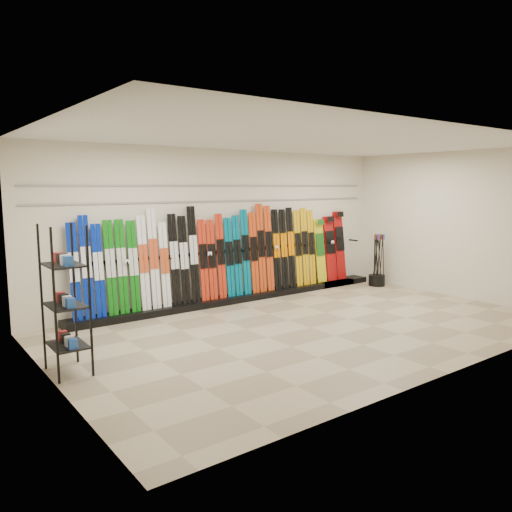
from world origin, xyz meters
TOP-DOWN VIEW (x-y plane):
  - floor at (0.00, 0.00)m, footprint 8.00×8.00m
  - back_wall at (0.00, 2.50)m, footprint 8.00×0.00m
  - left_wall at (-4.00, 0.00)m, footprint 0.00×5.00m
  - right_wall at (4.00, 0.00)m, footprint 0.00×5.00m
  - ceiling at (0.00, 0.00)m, footprint 8.00×8.00m
  - ski_rack_base at (0.22, 2.28)m, footprint 8.00×0.40m
  - skis at (-0.43, 2.31)m, footprint 5.37×0.20m
  - snowboards at (2.78, 2.36)m, footprint 0.91×0.24m
  - accessory_rack at (-3.75, 0.35)m, footprint 0.40×0.60m
  - pole_bin at (3.60, 1.64)m, footprint 0.37×0.37m
  - ski_poles at (3.58, 1.62)m, footprint 0.35×0.28m
  - slatwall_rail_0 at (0.00, 2.48)m, footprint 7.60×0.02m
  - slatwall_rail_1 at (0.00, 2.48)m, footprint 7.60×0.02m

SIDE VIEW (x-z plane):
  - floor at x=0.00m, z-range 0.00..0.00m
  - ski_rack_base at x=0.22m, z-range 0.00..0.12m
  - pole_bin at x=3.60m, z-range 0.00..0.25m
  - ski_poles at x=3.58m, z-range 0.02..1.20m
  - snowboards at x=2.78m, z-range 0.08..1.66m
  - accessory_rack at x=-3.75m, z-range 0.00..1.84m
  - skis at x=-0.43m, z-range 0.04..1.85m
  - back_wall at x=0.00m, z-range -2.50..5.50m
  - left_wall at x=-4.00m, z-range -1.00..4.00m
  - right_wall at x=4.00m, z-range -1.00..4.00m
  - slatwall_rail_0 at x=0.00m, z-range 1.98..2.02m
  - slatwall_rail_1 at x=0.00m, z-range 2.28..2.31m
  - ceiling at x=0.00m, z-range 3.00..3.00m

